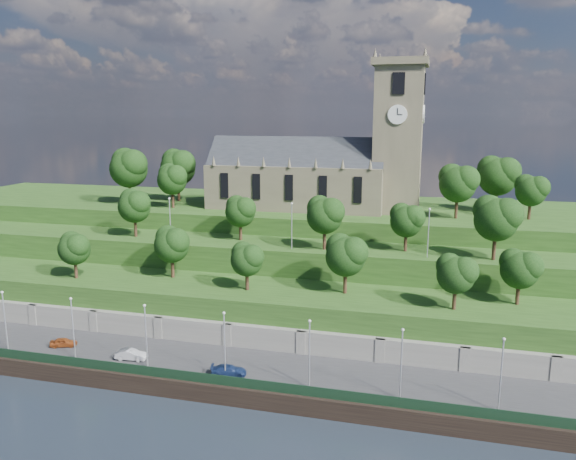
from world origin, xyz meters
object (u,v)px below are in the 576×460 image
(church, at_px, (323,168))
(car_middle, at_px, (131,355))
(car_right, at_px, (229,370))
(car_left, at_px, (64,342))

(church, height_order, car_middle, church)
(car_right, bearing_deg, church, -17.52)
(church, distance_m, car_left, 52.43)
(car_left, distance_m, car_right, 24.12)
(church, relative_size, car_right, 9.23)
(church, height_order, car_left, church)
(church, distance_m, car_right, 47.30)
(car_right, bearing_deg, car_left, 70.51)
(car_middle, height_order, car_right, car_middle)
(car_middle, xyz_separation_m, car_right, (13.30, -0.95, -0.04))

